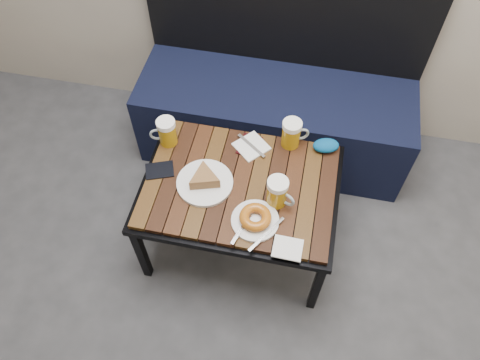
% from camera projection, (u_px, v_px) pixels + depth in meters
% --- Properties ---
extents(room_shell, '(4.00, 4.00, 4.00)m').
position_uv_depth(room_shell, '(100.00, 5.00, 0.58)').
color(room_shell, gray).
rests_on(room_shell, ground).
extents(bench, '(1.40, 0.50, 0.95)m').
position_uv_depth(bench, '(275.00, 110.00, 2.49)').
color(bench, black).
rests_on(bench, ground).
extents(cafe_table, '(0.84, 0.62, 0.47)m').
position_uv_depth(cafe_table, '(240.00, 190.00, 2.01)').
color(cafe_table, black).
rests_on(cafe_table, ground).
extents(beer_mug_left, '(0.13, 0.10, 0.13)m').
position_uv_depth(beer_mug_left, '(167.00, 132.00, 2.05)').
color(beer_mug_left, '#AC7D0D').
rests_on(beer_mug_left, cafe_table).
extents(beer_mug_centre, '(0.13, 0.10, 0.14)m').
position_uv_depth(beer_mug_centre, '(292.00, 133.00, 2.04)').
color(beer_mug_centre, '#AC7D0D').
rests_on(beer_mug_centre, cafe_table).
extents(beer_mug_right, '(0.13, 0.11, 0.14)m').
position_uv_depth(beer_mug_right, '(278.00, 192.00, 1.87)').
color(beer_mug_right, '#AC7D0D').
rests_on(beer_mug_right, cafe_table).
extents(plate_pie, '(0.24, 0.24, 0.07)m').
position_uv_depth(plate_pie, '(205.00, 180.00, 1.95)').
color(plate_pie, white).
rests_on(plate_pie, cafe_table).
extents(plate_bagel, '(0.21, 0.24, 0.05)m').
position_uv_depth(plate_bagel, '(255.00, 219.00, 1.85)').
color(plate_bagel, white).
rests_on(plate_bagel, cafe_table).
extents(napkin_left, '(0.18, 0.18, 0.01)m').
position_uv_depth(napkin_left, '(251.00, 146.00, 2.08)').
color(napkin_left, white).
rests_on(napkin_left, cafe_table).
extents(napkin_right, '(0.12, 0.10, 0.01)m').
position_uv_depth(napkin_right, '(288.00, 248.00, 1.80)').
color(napkin_right, white).
rests_on(napkin_right, cafe_table).
extents(passport_navy, '(0.14, 0.12, 0.01)m').
position_uv_depth(passport_navy, '(160.00, 170.00, 2.01)').
color(passport_navy, black).
rests_on(passport_navy, cafe_table).
extents(passport_burgundy, '(0.11, 0.13, 0.01)m').
position_uv_depth(passport_burgundy, '(249.00, 145.00, 2.09)').
color(passport_burgundy, black).
rests_on(passport_burgundy, cafe_table).
extents(knit_pouch, '(0.13, 0.10, 0.05)m').
position_uv_depth(knit_pouch, '(326.00, 146.00, 2.06)').
color(knit_pouch, navy).
rests_on(knit_pouch, cafe_table).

